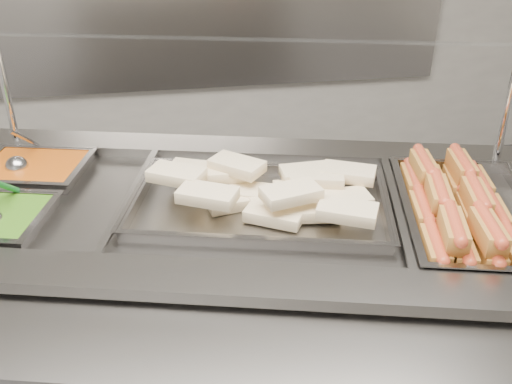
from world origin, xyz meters
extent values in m
cube|color=slate|center=(-0.10, 0.35, 0.47)|extent=(2.07, 1.26, 0.94)
cube|color=gray|center=(-0.20, -0.02, 0.95)|extent=(1.99, 0.64, 0.03)
cube|color=gray|center=(-0.01, 0.71, 0.95)|extent=(1.99, 0.64, 0.03)
cube|color=black|center=(-0.10, 0.35, 0.83)|extent=(1.84, 1.03, 0.02)
cube|color=gray|center=(0.34, 0.23, 0.96)|extent=(0.17, 0.60, 0.01)
cube|color=gray|center=(-0.42, 0.43, 0.96)|extent=(0.17, 0.60, 0.01)
cube|color=gray|center=(-0.24, -0.19, 0.91)|extent=(1.94, 0.74, 0.02)
cylinder|color=silver|center=(-0.83, 0.89, 1.20)|extent=(0.03, 0.03, 0.47)
cylinder|color=silver|center=(0.79, 0.48, 1.20)|extent=(0.03, 0.03, 0.47)
cube|color=silver|center=(-0.05, 0.56, 1.38)|extent=(1.80, 0.74, 0.09)
cube|color=#BB3B0A|center=(-0.74, 0.67, 0.92)|extent=(0.35, 0.30, 0.09)
cube|color=#A66922|center=(0.37, 0.03, 0.95)|extent=(0.09, 0.17, 0.06)
cylinder|color=#AF361F|center=(0.37, 0.03, 0.97)|extent=(0.07, 0.18, 0.03)
cube|color=#A66922|center=(0.42, 0.21, 0.94)|extent=(0.09, 0.17, 0.06)
cylinder|color=#AF361F|center=(0.42, 0.21, 0.97)|extent=(0.07, 0.18, 0.03)
cube|color=#A66922|center=(0.46, 0.40, 0.95)|extent=(0.09, 0.17, 0.06)
cylinder|color=#AF361F|center=(0.46, 0.40, 0.97)|extent=(0.07, 0.18, 0.03)
cube|color=#A66922|center=(0.43, 0.02, 0.94)|extent=(0.10, 0.17, 0.06)
cylinder|color=#AF361F|center=(0.43, 0.02, 0.97)|extent=(0.08, 0.18, 0.03)
cube|color=#A66922|center=(0.48, 0.20, 0.95)|extent=(0.09, 0.17, 0.06)
cylinder|color=#AF361F|center=(0.48, 0.20, 0.97)|extent=(0.08, 0.18, 0.03)
cube|color=#A66922|center=(0.53, 0.38, 0.94)|extent=(0.09, 0.17, 0.06)
cylinder|color=#AF361F|center=(0.53, 0.38, 0.97)|extent=(0.07, 0.18, 0.03)
cube|color=#A66922|center=(0.50, 0.00, 0.95)|extent=(0.09, 0.17, 0.06)
cylinder|color=#AF361F|center=(0.50, 0.00, 0.97)|extent=(0.07, 0.18, 0.03)
cube|color=#A66922|center=(0.55, 0.18, 0.95)|extent=(0.10, 0.17, 0.06)
cylinder|color=#AF361F|center=(0.55, 0.18, 0.97)|extent=(0.08, 0.18, 0.03)
cube|color=#A66922|center=(0.59, 0.36, 0.94)|extent=(0.10, 0.17, 0.06)
cylinder|color=#AF361F|center=(0.59, 0.36, 0.97)|extent=(0.08, 0.18, 0.03)
cube|color=#A66922|center=(0.61, 0.16, 0.95)|extent=(0.09, 0.17, 0.06)
cylinder|color=#AF361F|center=(0.61, 0.16, 0.97)|extent=(0.08, 0.18, 0.03)
cube|color=#A66922|center=(0.66, 0.35, 0.95)|extent=(0.09, 0.17, 0.06)
cylinder|color=#AF361F|center=(0.66, 0.35, 0.97)|extent=(0.07, 0.18, 0.03)
cube|color=#A66922|center=(0.41, 0.03, 1.00)|extent=(0.10, 0.17, 0.06)
cylinder|color=#AF361F|center=(0.41, 0.03, 1.03)|extent=(0.08, 0.18, 0.03)
cube|color=#A66922|center=(0.45, 0.21, 1.00)|extent=(0.10, 0.17, 0.06)
cylinder|color=#AF361F|center=(0.45, 0.21, 1.03)|extent=(0.08, 0.18, 0.03)
cube|color=#A66922|center=(0.48, 0.38, 1.00)|extent=(0.08, 0.17, 0.06)
cylinder|color=#AF361F|center=(0.48, 0.38, 1.03)|extent=(0.06, 0.18, 0.03)
cube|color=#A66922|center=(0.49, 0.01, 1.00)|extent=(0.09, 0.17, 0.06)
cylinder|color=#AF361F|center=(0.49, 0.01, 1.03)|extent=(0.07, 0.18, 0.03)
cube|color=#A66922|center=(0.55, 0.17, 1.00)|extent=(0.10, 0.17, 0.06)
cylinder|color=#AF361F|center=(0.55, 0.17, 1.03)|extent=(0.08, 0.18, 0.03)
cube|color=#A66922|center=(0.60, 0.36, 1.00)|extent=(0.09, 0.17, 0.06)
cylinder|color=#AF361F|center=(0.60, 0.36, 1.03)|extent=(0.07, 0.18, 0.03)
cube|color=beige|center=(0.09, 0.37, 0.96)|extent=(0.17, 0.11, 0.03)
cube|color=beige|center=(0.20, 0.29, 0.96)|extent=(0.17, 0.10, 0.03)
cube|color=beige|center=(0.09, 0.25, 0.96)|extent=(0.17, 0.11, 0.03)
cube|color=beige|center=(0.01, 0.30, 0.96)|extent=(0.17, 0.11, 0.03)
cube|color=beige|center=(-0.11, 0.36, 0.95)|extent=(0.18, 0.12, 0.03)
cube|color=beige|center=(-0.01, 0.25, 0.96)|extent=(0.19, 0.16, 0.03)
cube|color=beige|center=(0.02, 0.33, 0.96)|extent=(0.18, 0.17, 0.03)
cube|color=beige|center=(-0.05, 0.38, 0.96)|extent=(0.18, 0.14, 0.03)
cube|color=beige|center=(0.12, 0.42, 0.99)|extent=(0.16, 0.10, 0.03)
cube|color=beige|center=(-0.22, 0.50, 0.99)|extent=(0.18, 0.15, 0.03)
cube|color=beige|center=(0.18, 0.18, 0.99)|extent=(0.18, 0.15, 0.03)
cube|color=beige|center=(0.25, 0.40, 0.99)|extent=(0.18, 0.15, 0.03)
cube|color=beige|center=(0.14, 0.39, 0.99)|extent=(0.18, 0.13, 0.03)
cube|color=beige|center=(-0.15, 0.46, 0.99)|extent=(0.16, 0.09, 0.03)
cube|color=beige|center=(-0.28, 0.42, 1.02)|extent=(0.19, 0.16, 0.03)
cube|color=beige|center=(-0.09, 0.45, 1.02)|extent=(0.18, 0.17, 0.03)
cube|color=beige|center=(0.03, 0.26, 1.02)|extent=(0.18, 0.13, 0.03)
cube|color=beige|center=(-0.20, 0.29, 1.02)|extent=(0.19, 0.15, 0.03)
sphere|color=#B0B0B5|center=(-0.78, 0.66, 0.97)|extent=(0.08, 0.08, 0.08)
cylinder|color=#B0B0B5|center=(-0.76, 0.74, 1.03)|extent=(0.05, 0.16, 0.13)
cylinder|color=#136B28|center=(-0.77, 0.42, 1.03)|extent=(0.05, 0.15, 0.12)
camera|label=1|loc=(-0.29, -1.10, 1.80)|focal=40.00mm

